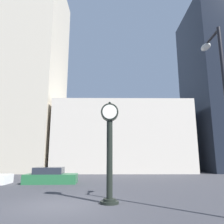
% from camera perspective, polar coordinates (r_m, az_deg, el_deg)
% --- Properties ---
extents(ground_plane, '(200.00, 200.00, 0.00)m').
position_cam_1_polar(ground_plane, '(10.37, -13.89, -22.68)').
color(ground_plane, '#38383D').
extents(building_tall_tower, '(11.71, 12.00, 31.36)m').
position_cam_1_polar(building_tall_tower, '(39.21, -21.89, 9.46)').
color(building_tall_tower, '#BCB29E').
rests_on(building_tall_tower, ground_plane).
extents(building_storefront_row, '(18.90, 12.00, 9.76)m').
position_cam_1_polar(building_storefront_row, '(34.10, 2.43, -7.00)').
color(building_storefront_row, beige).
rests_on(building_storefront_row, ground_plane).
extents(street_clock, '(0.84, 0.83, 4.69)m').
position_cam_1_polar(street_clock, '(10.34, -0.64, -8.70)').
color(street_clock, black).
rests_on(street_clock, ground_plane).
extents(car_green, '(4.17, 2.09, 1.25)m').
position_cam_1_polar(car_green, '(18.87, -15.75, -15.92)').
color(car_green, '#236038').
rests_on(car_green, ground_plane).
extents(street_lamp_right, '(0.36, 1.57, 7.06)m').
position_cam_1_polar(street_lamp_right, '(9.49, 26.42, 5.41)').
color(street_lamp_right, black).
rests_on(street_lamp_right, ground_plane).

